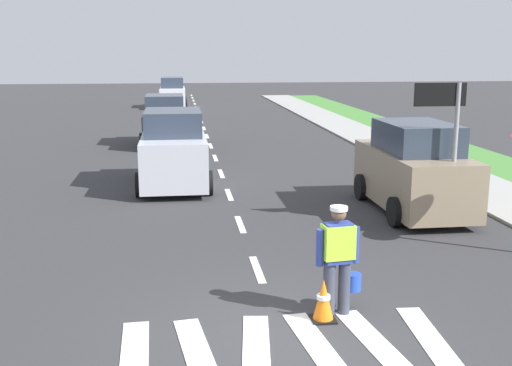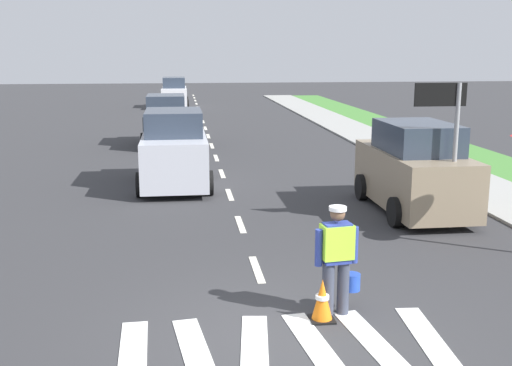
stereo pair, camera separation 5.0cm
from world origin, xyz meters
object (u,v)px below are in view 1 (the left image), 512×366
Objects in this scene: car_oncoming_lead at (174,151)px; car_oncoming_third at (172,94)px; car_oncoming_second at (165,122)px; car_parked_curbside at (414,170)px; traffic_cone_near at (323,300)px; road_worker at (339,255)px; lane_direction_sign at (446,120)px.

car_oncoming_lead is 0.91× the size of car_oncoming_third.
car_oncoming_third reaches higher than car_oncoming_second.
car_parked_curbside is 29.76m from car_oncoming_third.
car_parked_curbside is at bearing -78.54° from car_oncoming_third.
car_oncoming_second reaches higher than traffic_cone_near.
car_parked_curbside is 0.96× the size of car_oncoming_third.
car_oncoming_lead is 0.94× the size of car_parked_curbside.
car_oncoming_second is at bearing 99.00° from road_worker.
car_parked_curbside reaches higher than road_worker.
car_parked_curbside is (3.64, 5.95, 0.71)m from traffic_cone_near.
car_oncoming_lead is 25.55m from car_oncoming_third.
traffic_cone_near is at bearing -129.69° from lane_direction_sign.
lane_direction_sign is 0.76× the size of car_parked_curbside.
car_parked_curbside is at bearing 59.64° from road_worker.
lane_direction_sign is 0.80× the size of car_oncoming_lead.
car_oncoming_third is (-2.28, 35.11, 0.66)m from traffic_cone_near.
car_oncoming_second is (-0.37, 8.21, -0.06)m from car_oncoming_lead.
lane_direction_sign is 0.73× the size of car_oncoming_third.
road_worker is at bearing -85.84° from car_oncoming_third.
car_oncoming_third is at bearing 94.16° from road_worker.
car_oncoming_third is at bearing 101.09° from lane_direction_sign.
car_oncoming_third reaches higher than road_worker.
car_oncoming_lead reaches higher than car_oncoming_third.
traffic_cone_near is at bearing -86.29° from car_oncoming_third.
traffic_cone_near is (-3.73, -4.49, -2.09)m from lane_direction_sign.
road_worker is 0.40× the size of car_parked_curbside.
car_oncoming_third is at bearing 89.18° from car_oncoming_second.
traffic_cone_near is 0.15× the size of car_parked_curbside.
lane_direction_sign reaches higher than traffic_cone_near.
car_oncoming_lead reaches higher than car_parked_curbside.
car_oncoming_second is at bearing -90.82° from car_oncoming_third.
car_parked_curbside reaches higher than traffic_cone_near.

